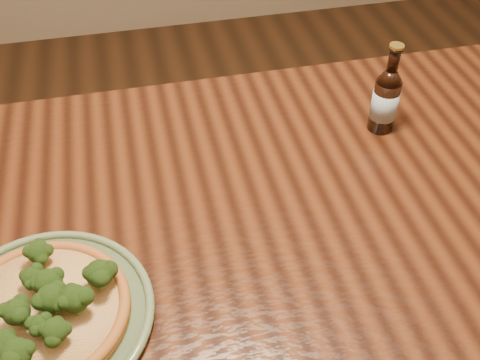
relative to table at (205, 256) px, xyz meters
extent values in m
cube|color=#421E0E|center=(0.00, 0.00, 0.07)|extent=(1.60, 0.90, 0.04)
cylinder|color=#421E0E|center=(0.73, 0.38, -0.30)|extent=(0.07, 0.07, 0.71)
cylinder|color=#5C6F4C|center=(-0.27, -0.14, 0.10)|extent=(0.31, 0.31, 0.01)
torus|color=#5C6F4C|center=(-0.27, -0.14, 0.11)|extent=(0.33, 0.33, 0.01)
torus|color=#5C6F4C|center=(-0.27, -0.14, 0.10)|extent=(0.27, 0.27, 0.01)
cylinder|color=#AA6126|center=(-0.27, -0.14, 0.11)|extent=(0.26, 0.26, 0.01)
torus|color=#AA6126|center=(-0.27, -0.14, 0.12)|extent=(0.27, 0.27, 0.02)
cylinder|color=beige|center=(-0.27, -0.14, 0.12)|extent=(0.23, 0.23, 0.01)
sphere|color=#2F4F18|center=(-0.27, -0.05, 0.15)|extent=(0.04, 0.04, 0.04)
sphere|color=#2F4F18|center=(-0.31, -0.20, 0.15)|extent=(0.05, 0.05, 0.04)
sphere|color=#2F4F18|center=(-0.25, -0.12, 0.15)|extent=(0.05, 0.05, 0.04)
sphere|color=#2F4F18|center=(-0.27, -0.10, 0.15)|extent=(0.04, 0.04, 0.03)
sphere|color=#2F4F18|center=(-0.29, -0.16, 0.15)|extent=(0.05, 0.05, 0.04)
sphere|color=#2F4F18|center=(-0.21, -0.16, 0.15)|extent=(0.06, 0.06, 0.04)
sphere|color=#2F4F18|center=(-0.24, -0.15, 0.15)|extent=(0.05, 0.05, 0.04)
sphere|color=#2F4F18|center=(-0.29, -0.23, 0.15)|extent=(0.05, 0.05, 0.04)
sphere|color=#2F4F18|center=(-0.26, -0.19, 0.14)|extent=(0.04, 0.04, 0.03)
sphere|color=#2F4F18|center=(-0.24, -0.20, 0.15)|extent=(0.04, 0.04, 0.04)
sphere|color=#2F4F18|center=(-0.17, -0.12, 0.15)|extent=(0.05, 0.05, 0.04)
cylinder|color=black|center=(0.41, 0.18, 0.15)|extent=(0.05, 0.05, 0.11)
cone|color=black|center=(0.41, 0.18, 0.22)|extent=(0.05, 0.05, 0.03)
cylinder|color=black|center=(0.41, 0.18, 0.26)|extent=(0.02, 0.02, 0.05)
torus|color=black|center=(0.41, 0.18, 0.28)|extent=(0.03, 0.03, 0.00)
cylinder|color=#A58C33|center=(0.41, 0.18, 0.29)|extent=(0.03, 0.03, 0.01)
cylinder|color=#9AAEBA|center=(0.41, 0.18, 0.15)|extent=(0.05, 0.05, 0.06)
camera|label=1|loc=(-0.08, -0.67, 0.83)|focal=42.00mm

